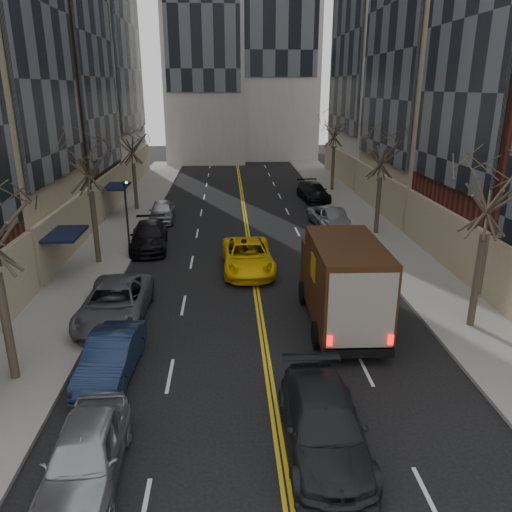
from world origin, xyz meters
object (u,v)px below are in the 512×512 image
at_px(observer_sedan, 323,425).
at_px(taxi, 248,256).
at_px(pedestrian, 245,254).
at_px(ups_truck, 342,283).

height_order(observer_sedan, taxi, taxi).
distance_m(taxi, pedestrian, 0.17).
xyz_separation_m(ups_truck, pedestrian, (-3.80, 7.00, -1.04)).
xyz_separation_m(observer_sedan, taxi, (-1.50, 14.52, 0.02)).
bearing_deg(ups_truck, pedestrian, 119.70).
bearing_deg(ups_truck, taxi, 118.96).
relative_size(observer_sedan, pedestrian, 3.02).
relative_size(ups_truck, observer_sedan, 1.30).
bearing_deg(taxi, ups_truck, -64.05).
bearing_deg(pedestrian, taxi, -96.75).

